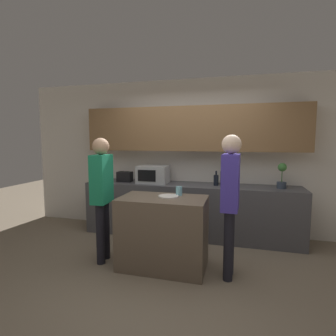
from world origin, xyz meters
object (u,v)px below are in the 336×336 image
Objects in this scene: bottle_0 at (216,180)px; plate_on_island at (168,196)px; microwave at (153,174)px; bottle_1 at (223,178)px; person_center at (230,194)px; toaster at (125,177)px; bottle_2 at (230,180)px; cup_0 at (179,191)px; potted_plant at (282,176)px; person_left at (102,189)px.

plate_on_island is (-0.51, -1.13, -0.06)m from bottle_0.
bottle_1 is at bearing 5.49° from microwave.
person_center reaches higher than plate_on_island.
toaster is 1.00× the size of plate_on_island.
bottle_2 reaches higher than bottle_0.
bottle_1 is 1.21m from cup_0.
person_center is at bearing -78.17° from bottle_0.
potted_plant is at bearing 35.16° from cup_0.
bottle_1 reaches higher than bottle_2.
plate_on_island is (1.10, -1.11, -0.06)m from toaster.
person_left is at bearing -138.55° from bottle_0.
bottle_1 is at bearing 128.22° from person_left.
potted_plant is 1.88m from plate_on_island.
person_left is (-1.40, -1.24, 0.01)m from bottle_0.
potted_plant is at bearing -27.82° from person_center.
person_left is (-1.50, -1.33, -0.02)m from bottle_1.
microwave is at bearing 162.07° from person_left.
bottle_0 is at bearing 65.45° from plate_on_island.
bottle_1 is 1.37m from plate_on_island.
plate_on_island is at bearing 93.70° from person_left.
microwave is at bearing 117.15° from plate_on_island.
bottle_1 reaches higher than bottle_0.
bottle_2 is (1.84, -0.03, 0.02)m from toaster.
bottle_2 is at bearing 56.70° from cup_0.
plate_on_island is (0.57, -1.11, -0.12)m from microwave.
potted_plant is at bearing 0.04° from microwave.
toaster is 0.15× the size of person_center.
bottle_0 is at bearing 15.24° from person_center.
bottle_1 is 1.34m from person_center.
cup_0 is at bearing -111.86° from bottle_0.
person_left is at bearing -138.41° from bottle_1.
microwave is 0.31× the size of person_left.
bottle_0 is 0.93× the size of plate_on_island.
potted_plant is at bearing -0.00° from toaster.
person_center is (0.26, -1.24, 0.03)m from bottle_0.
microwave is 1.20m from cup_0.
person_center is (0.16, -1.33, 0.00)m from bottle_1.
bottle_2 is at bearing 5.10° from person_center.
person_center reaches higher than potted_plant.
person_left is 1.66m from person_center.
person_left reaches higher than plate_on_island.
toaster is at bearing -173.22° from person_left.
bottle_0 is (1.62, 0.02, 0.00)m from toaster.
plate_on_island is 0.17m from cup_0.
microwave is 1.83× the size of bottle_2.
bottle_0 is 1.24m from plate_on_island.
person_center is at bearing -83.27° from bottle_1.
microwave is 0.31× the size of person_center.
plate_on_island is 0.79m from person_center.
toaster is at bearing 140.90° from cup_0.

